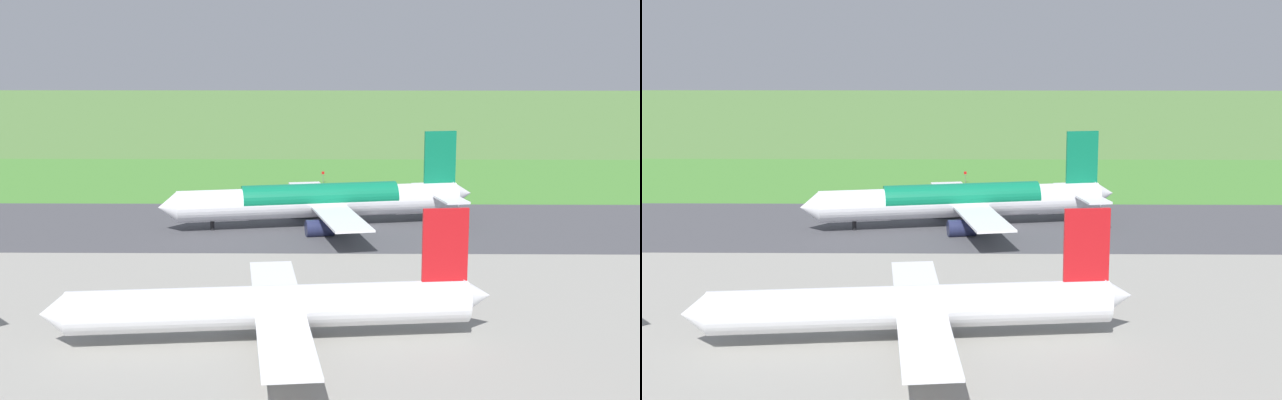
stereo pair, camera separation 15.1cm
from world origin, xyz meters
TOP-DOWN VIEW (x-y plane):
  - ground_plane at (0.00, 0.00)m, footprint 800.00×800.00m
  - runway_asphalt at (0.00, 0.00)m, footprint 600.00×38.59m
  - apron_concrete at (0.00, 61.79)m, footprint 440.00×110.00m
  - grass_verge_foreground at (0.00, -42.05)m, footprint 600.00×80.00m
  - airliner_main at (9.05, -0.08)m, footprint 53.79×44.31m
  - airliner_parked_mid at (13.60, 56.00)m, footprint 47.28×38.78m
  - no_stopping_sign at (9.30, -43.69)m, footprint 0.60×0.10m
  - traffic_cone_orange at (16.21, -40.19)m, footprint 0.40×0.40m

SIDE VIEW (x-z plane):
  - ground_plane at x=0.00m, z-range 0.00..0.00m
  - grass_verge_foreground at x=0.00m, z-range 0.00..0.04m
  - apron_concrete at x=0.00m, z-range 0.00..0.05m
  - runway_asphalt at x=0.00m, z-range 0.00..0.06m
  - traffic_cone_orange at x=16.21m, z-range 0.00..0.55m
  - no_stopping_sign at x=9.30m, z-range 0.25..2.91m
  - airliner_parked_mid at x=13.60m, z-range -3.13..10.67m
  - airliner_main at x=9.05m, z-range -3.59..12.29m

